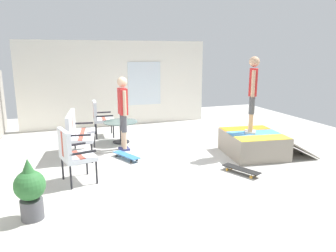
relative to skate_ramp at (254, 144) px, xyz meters
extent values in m
cube|color=beige|center=(0.43, 1.92, -0.32)|extent=(12.00, 12.00, 0.10)
cube|color=white|center=(4.23, 2.42, 1.09)|extent=(0.20, 6.00, 2.71)
cube|color=silver|center=(4.12, 1.52, 1.08)|extent=(0.03, 1.10, 1.40)
cube|color=gray|center=(0.00, 0.03, -0.01)|extent=(1.53, 1.40, 0.53)
cube|color=yellow|center=(-0.45, 0.09, 0.26)|extent=(0.59, 1.23, 0.01)
cube|color=#4C99D8|center=(0.00, 0.03, 0.26)|extent=(0.59, 1.23, 0.01)
cube|color=orange|center=(0.46, -0.03, 0.26)|extent=(0.59, 1.23, 0.01)
cylinder|color=#B2B2B7|center=(0.08, 0.61, 0.23)|extent=(1.31, 0.23, 0.05)
cube|color=gray|center=(-0.12, -0.90, -0.03)|extent=(1.42, 0.92, 0.44)
cylinder|color=black|center=(0.67, 3.66, -0.05)|extent=(0.04, 0.04, 0.44)
cylinder|color=black|center=(1.82, 3.48, -0.05)|extent=(0.04, 0.04, 0.44)
cylinder|color=black|center=(0.74, 4.12, -0.05)|extent=(0.04, 0.04, 0.44)
cylinder|color=black|center=(1.90, 3.94, -0.05)|extent=(0.04, 0.04, 0.44)
cube|color=silver|center=(1.28, 3.80, 0.21)|extent=(1.32, 0.74, 0.08)
cube|color=#B74738|center=(1.28, 3.80, 0.25)|extent=(1.21, 0.29, 0.00)
cube|color=silver|center=(1.32, 4.03, 0.50)|extent=(1.25, 0.27, 0.50)
cube|color=#B74738|center=(1.32, 4.03, 0.50)|extent=(0.11, 0.10, 0.46)
cube|color=black|center=(0.68, 3.90, 0.37)|extent=(0.11, 0.47, 0.04)
cube|color=black|center=(1.88, 3.71, 0.37)|extent=(0.11, 0.47, 0.04)
cylinder|color=black|center=(2.62, 2.85, -0.05)|extent=(0.04, 0.04, 0.44)
cylinder|color=black|center=(3.15, 2.82, -0.05)|extent=(0.04, 0.04, 0.44)
cylinder|color=black|center=(2.64, 3.32, -0.05)|extent=(0.04, 0.04, 0.44)
cylinder|color=black|center=(3.18, 3.29, -0.05)|extent=(0.04, 0.04, 0.44)
cube|color=silver|center=(2.90, 3.07, 0.21)|extent=(0.65, 0.59, 0.08)
cube|color=#B74738|center=(2.90, 3.07, 0.25)|extent=(0.58, 0.13, 0.00)
cube|color=silver|center=(2.91, 3.30, 0.50)|extent=(0.62, 0.12, 0.50)
cube|color=#B74738|center=(2.91, 3.30, 0.50)|extent=(0.10, 0.09, 0.46)
cube|color=black|center=(2.61, 3.09, 0.37)|extent=(0.07, 0.47, 0.04)
cube|color=black|center=(3.19, 3.05, 0.37)|extent=(0.07, 0.47, 0.04)
cylinder|color=black|center=(-0.51, 3.71, -0.05)|extent=(0.04, 0.04, 0.44)
cylinder|color=black|center=(0.02, 3.83, -0.05)|extent=(0.04, 0.04, 0.44)
cylinder|color=black|center=(-0.62, 4.17, -0.05)|extent=(0.04, 0.04, 0.44)
cylinder|color=black|center=(-0.09, 4.29, -0.05)|extent=(0.04, 0.04, 0.44)
cube|color=silver|center=(-0.30, 4.00, 0.21)|extent=(0.73, 0.68, 0.08)
cube|color=#B74738|center=(-0.30, 4.00, 0.25)|extent=(0.59, 0.23, 0.00)
cube|color=silver|center=(-0.35, 4.23, 0.50)|extent=(0.62, 0.22, 0.50)
cube|color=#B74738|center=(-0.35, 4.23, 0.50)|extent=(0.12, 0.10, 0.46)
cube|color=black|center=(-0.58, 3.93, 0.37)|extent=(0.15, 0.47, 0.04)
cube|color=black|center=(-0.02, 4.06, 0.37)|extent=(0.15, 0.47, 0.04)
cylinder|color=black|center=(2.08, 2.74, 0.01)|extent=(0.06, 0.06, 0.55)
cylinder|color=black|center=(2.08, 2.74, -0.25)|extent=(0.44, 0.44, 0.03)
cylinder|color=#4C6660|center=(2.08, 2.74, 0.29)|extent=(0.90, 0.90, 0.02)
cube|color=navy|center=(1.31, 2.80, -0.24)|extent=(0.12, 0.24, 0.05)
cylinder|color=beige|center=(1.31, 2.80, -0.01)|extent=(0.10, 0.10, 0.42)
cylinder|color=#4C4C51|center=(1.31, 2.80, 0.42)|extent=(0.13, 0.13, 0.42)
cube|color=navy|center=(1.48, 2.81, -0.24)|extent=(0.12, 0.24, 0.05)
cylinder|color=beige|center=(1.48, 2.81, -0.01)|extent=(0.10, 0.10, 0.42)
cylinder|color=#4C4C51|center=(1.48, 2.81, 0.42)|extent=(0.13, 0.13, 0.42)
cube|color=red|center=(1.39, 2.81, 0.94)|extent=(0.32, 0.19, 0.63)
sphere|color=beige|center=(1.39, 2.81, 1.41)|extent=(0.24, 0.24, 0.24)
cylinder|color=beige|center=(1.19, 2.80, 0.92)|extent=(0.08, 0.08, 0.60)
cylinder|color=beige|center=(1.59, 2.81, 0.92)|extent=(0.08, 0.08, 0.60)
cube|color=silver|center=(0.08, 0.07, 0.29)|extent=(0.22, 0.26, 0.05)
cylinder|color=tan|center=(0.08, 0.07, 0.52)|extent=(0.10, 0.10, 0.41)
cylinder|color=#4C4C51|center=(0.08, 0.07, 0.93)|extent=(0.13, 0.13, 0.41)
cube|color=silver|center=(-0.06, 0.17, 0.29)|extent=(0.22, 0.26, 0.05)
cylinder|color=tan|center=(-0.06, 0.17, 0.52)|extent=(0.10, 0.10, 0.41)
cylinder|color=#4C4C51|center=(-0.06, 0.17, 0.93)|extent=(0.13, 0.13, 0.41)
cube|color=red|center=(0.01, 0.12, 1.44)|extent=(0.37, 0.33, 0.61)
sphere|color=tan|center=(0.01, 0.12, 1.89)|extent=(0.23, 0.23, 0.23)
cylinder|color=tan|center=(0.18, 0.01, 1.42)|extent=(0.08, 0.08, 0.57)
cylinder|color=tan|center=(-0.16, 0.23, 1.42)|extent=(0.08, 0.08, 0.57)
cube|color=#3372B2|center=(0.68, 2.90, -0.17)|extent=(0.81, 0.51, 0.02)
cylinder|color=#333333|center=(0.97, 2.94, -0.24)|extent=(0.06, 0.05, 0.06)
cylinder|color=#333333|center=(0.90, 3.09, -0.24)|extent=(0.06, 0.05, 0.06)
cylinder|color=#333333|center=(0.46, 2.71, -0.24)|extent=(0.06, 0.05, 0.06)
cylinder|color=#333333|center=(0.39, 2.86, -0.24)|extent=(0.06, 0.05, 0.06)
cube|color=black|center=(-0.96, 0.93, -0.17)|extent=(0.81, 0.51, 0.02)
cylinder|color=gold|center=(-0.67, 0.97, -0.24)|extent=(0.06, 0.05, 0.06)
cylinder|color=gold|center=(-0.73, 1.12, -0.24)|extent=(0.06, 0.05, 0.06)
cylinder|color=gold|center=(-1.18, 0.74, -0.24)|extent=(0.06, 0.05, 0.06)
cylinder|color=gold|center=(-1.24, 0.89, -0.24)|extent=(0.06, 0.05, 0.06)
cylinder|color=#515156|center=(-1.50, 4.75, -0.12)|extent=(0.32, 0.32, 0.30)
sphere|color=#2D6B33|center=(-1.50, 4.75, 0.25)|extent=(0.44, 0.44, 0.44)
cone|color=#2D6B33|center=(-1.50, 4.75, 0.51)|extent=(0.24, 0.24, 0.28)
camera|label=1|loc=(-6.16, 4.31, 2.10)|focal=34.38mm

